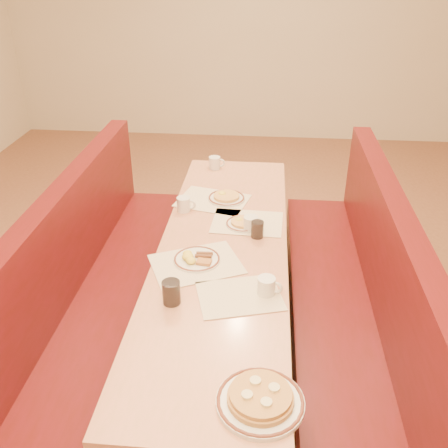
# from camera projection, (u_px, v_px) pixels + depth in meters

# --- Properties ---
(ground) EXTENTS (8.00, 8.00, 0.00)m
(ground) POSITION_uv_depth(u_px,v_px,m) (223.00, 351.00, 3.08)
(ground) COLOR #9E6647
(ground) RESTS_ON ground
(room_envelope) EXTENTS (6.04, 8.04, 2.82)m
(room_envelope) POSITION_uv_depth(u_px,v_px,m) (222.00, 14.00, 2.13)
(room_envelope) COLOR beige
(room_envelope) RESTS_ON ground
(diner_table) EXTENTS (0.70, 2.50, 0.75)m
(diner_table) POSITION_uv_depth(u_px,v_px,m) (223.00, 303.00, 2.89)
(diner_table) COLOR black
(diner_table) RESTS_ON ground
(booth_left) EXTENTS (0.55, 2.50, 1.05)m
(booth_left) POSITION_uv_depth(u_px,v_px,m) (100.00, 298.00, 2.96)
(booth_left) COLOR #4C3326
(booth_left) RESTS_ON ground
(booth_right) EXTENTS (0.55, 2.50, 1.05)m
(booth_right) POSITION_uv_depth(u_px,v_px,m) (350.00, 312.00, 2.84)
(booth_right) COLOR #4C3326
(booth_right) RESTS_ON ground
(placemat_near_left) EXTENTS (0.54, 0.49, 0.00)m
(placemat_near_left) POSITION_uv_depth(u_px,v_px,m) (196.00, 264.00, 2.57)
(placemat_near_left) COLOR beige
(placemat_near_left) RESTS_ON diner_table
(placemat_near_right) EXTENTS (0.45, 0.38, 0.00)m
(placemat_near_right) POSITION_uv_depth(u_px,v_px,m) (240.00, 296.00, 2.33)
(placemat_near_right) COLOR beige
(placemat_near_right) RESTS_ON diner_table
(placemat_far_left) EXTENTS (0.50, 0.42, 0.00)m
(placemat_far_left) POSITION_uv_depth(u_px,v_px,m) (213.00, 200.00, 3.21)
(placemat_far_left) COLOR beige
(placemat_far_left) RESTS_ON diner_table
(placemat_far_right) EXTENTS (0.43, 0.33, 0.00)m
(placemat_far_right) POSITION_uv_depth(u_px,v_px,m) (247.00, 222.00, 2.96)
(placemat_far_right) COLOR beige
(placemat_far_right) RESTS_ON diner_table
(pancake_plate) EXTENTS (0.32, 0.32, 0.07)m
(pancake_plate) POSITION_uv_depth(u_px,v_px,m) (260.00, 400.00, 1.78)
(pancake_plate) COLOR silver
(pancake_plate) RESTS_ON diner_table
(eggs_plate) EXTENTS (0.24, 0.24, 0.05)m
(eggs_plate) POSITION_uv_depth(u_px,v_px,m) (196.00, 259.00, 2.59)
(eggs_plate) COLOR silver
(eggs_plate) RESTS_ON diner_table
(extra_plate_mid) EXTENTS (0.20, 0.20, 0.04)m
(extra_plate_mid) POSITION_uv_depth(u_px,v_px,m) (243.00, 223.00, 2.92)
(extra_plate_mid) COLOR silver
(extra_plate_mid) RESTS_ON diner_table
(extra_plate_far) EXTENTS (0.24, 0.24, 0.05)m
(extra_plate_far) POSITION_uv_depth(u_px,v_px,m) (226.00, 198.00, 3.22)
(extra_plate_far) COLOR silver
(extra_plate_far) RESTS_ON diner_table
(coffee_mug_a) EXTENTS (0.12, 0.08, 0.09)m
(coffee_mug_a) POSITION_uv_depth(u_px,v_px,m) (267.00, 286.00, 2.33)
(coffee_mug_a) COLOR silver
(coffee_mug_a) RESTS_ON diner_table
(coffee_mug_b) EXTENTS (0.12, 0.08, 0.09)m
(coffee_mug_b) POSITION_uv_depth(u_px,v_px,m) (184.00, 204.00, 3.07)
(coffee_mug_b) COLOR silver
(coffee_mug_b) RESTS_ON diner_table
(coffee_mug_c) EXTENTS (0.12, 0.08, 0.09)m
(coffee_mug_c) POSITION_uv_depth(u_px,v_px,m) (251.00, 223.00, 2.86)
(coffee_mug_c) COLOR silver
(coffee_mug_c) RESTS_ON diner_table
(coffee_mug_d) EXTENTS (0.12, 0.08, 0.09)m
(coffee_mug_d) POSITION_uv_depth(u_px,v_px,m) (215.00, 163.00, 3.66)
(coffee_mug_d) COLOR silver
(coffee_mug_d) RESTS_ON diner_table
(soda_tumbler_near) EXTENTS (0.08, 0.08, 0.12)m
(soda_tumbler_near) POSITION_uv_depth(u_px,v_px,m) (171.00, 292.00, 2.27)
(soda_tumbler_near) COLOR black
(soda_tumbler_near) RESTS_ON diner_table
(soda_tumbler_mid) EXTENTS (0.07, 0.07, 0.10)m
(soda_tumbler_mid) POSITION_uv_depth(u_px,v_px,m) (257.00, 229.00, 2.79)
(soda_tumbler_mid) COLOR black
(soda_tumbler_mid) RESTS_ON diner_table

